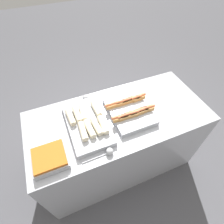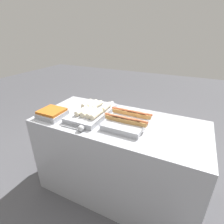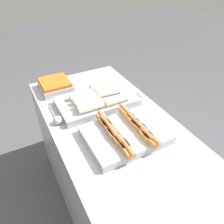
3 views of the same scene
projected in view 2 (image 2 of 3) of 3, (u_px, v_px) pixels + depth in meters
The scene contains 7 objects.
ground_plane at pixel (117, 188), 2.00m from camera, with size 12.00×12.00×0.00m, color #4C4C51.
counter at pixel (118, 158), 1.82m from camera, with size 1.60×0.73×0.87m.
tray_hotdogs at pixel (128, 120), 1.58m from camera, with size 0.40×0.45×0.10m.
tray_wraps at pixel (92, 112), 1.73m from camera, with size 0.31×0.53×0.10m.
tray_side_front at pixel (52, 113), 1.70m from camera, with size 0.24×0.22×0.07m.
serving_spoon_near at pixel (80, 128), 1.46m from camera, with size 0.24×0.06×0.06m.
serving_spoon_far at pixel (111, 104), 1.96m from camera, with size 0.23×0.06×0.06m.
Camera 2 is at (0.57, -1.33, 1.64)m, focal length 28.00 mm.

